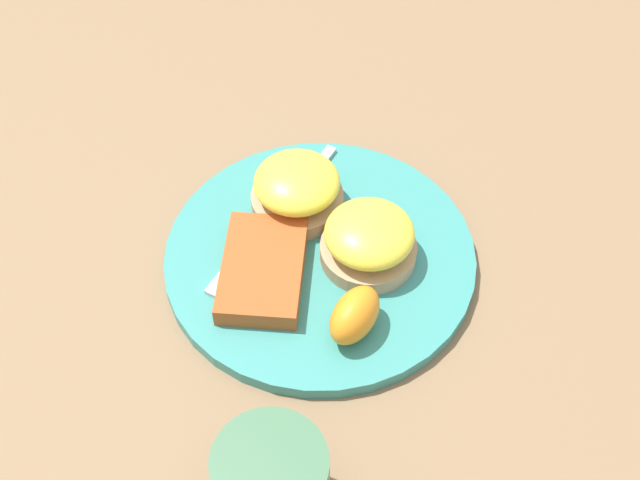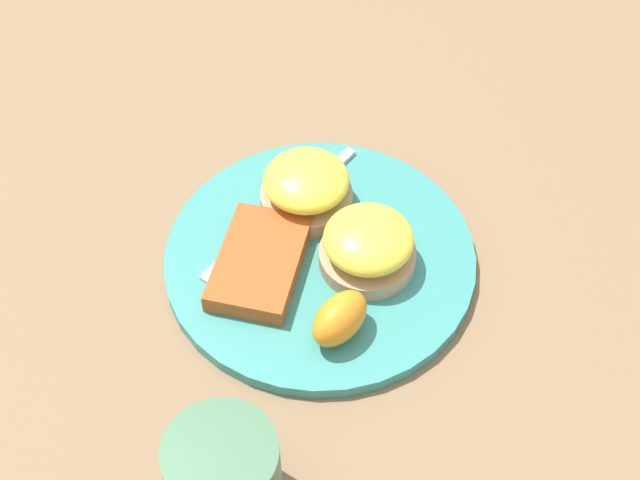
{
  "view_description": "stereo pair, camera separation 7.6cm",
  "coord_description": "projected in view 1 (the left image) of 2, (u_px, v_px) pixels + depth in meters",
  "views": [
    {
      "loc": [
        0.51,
        0.05,
        0.67
      ],
      "look_at": [
        0.0,
        0.0,
        0.03
      ],
      "focal_mm": 50.0,
      "sensor_mm": 36.0,
      "label": 1
    },
    {
      "loc": [
        0.5,
        0.12,
        0.67
      ],
      "look_at": [
        0.0,
        0.0,
        0.03
      ],
      "focal_mm": 50.0,
      "sensor_mm": 36.0,
      "label": 2
    }
  ],
  "objects": [
    {
      "name": "ground_plane",
      "position": [
        320.0,
        262.0,
        0.84
      ],
      "size": [
        1.1,
        1.1,
        0.0
      ],
      "primitive_type": "plane",
      "color": "#846647"
    },
    {
      "name": "plate",
      "position": [
        320.0,
        258.0,
        0.84
      ],
      "size": [
        0.29,
        0.29,
        0.01
      ],
      "primitive_type": "cylinder",
      "color": "teal",
      "rests_on": "ground_plane"
    },
    {
      "name": "sandwich_benedict_left",
      "position": [
        369.0,
        240.0,
        0.81
      ],
      "size": [
        0.09,
        0.09,
        0.05
      ],
      "color": "tan",
      "rests_on": "plate"
    },
    {
      "name": "sandwich_benedict_right",
      "position": [
        297.0,
        189.0,
        0.85
      ],
      "size": [
        0.09,
        0.09,
        0.05
      ],
      "color": "tan",
      "rests_on": "plate"
    },
    {
      "name": "hashbrown_patty",
      "position": [
        263.0,
        269.0,
        0.81
      ],
      "size": [
        0.12,
        0.07,
        0.02
      ],
      "primitive_type": "cube",
      "rotation": [
        0.0,
        0.0,
        0.01
      ],
      "color": "#B05022",
      "rests_on": "plate"
    },
    {
      "name": "orange_wedge",
      "position": [
        355.0,
        315.0,
        0.76
      ],
      "size": [
        0.07,
        0.06,
        0.04
      ],
      "primitive_type": "ellipsoid",
      "rotation": [
        0.0,
        0.0,
        5.81
      ],
      "color": "orange",
      "rests_on": "plate"
    },
    {
      "name": "fork",
      "position": [
        270.0,
        228.0,
        0.85
      ],
      "size": [
        0.2,
        0.11,
        0.0
      ],
      "color": "silver",
      "rests_on": "plate"
    }
  ]
}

